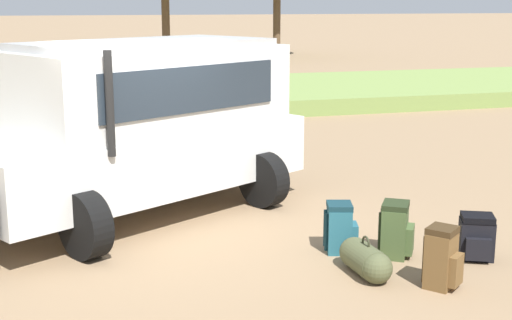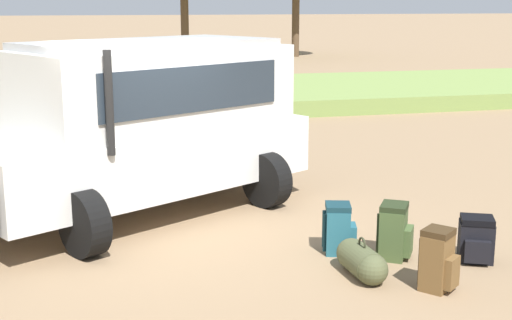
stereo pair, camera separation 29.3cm
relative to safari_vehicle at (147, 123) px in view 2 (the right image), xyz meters
The scene contains 8 objects.
ground_plane 1.50m from the safari_vehicle, 96.41° to the right, with size 320.00×320.00×0.00m, color #8C7051.
grass_bank 11.09m from the safari_vehicle, 90.43° to the left, with size 120.00×7.00×0.44m.
safari_vehicle is the anchor object (origin of this frame).
backpack_beside_front_wheel 4.56m from the safari_vehicle, 54.18° to the right, with size 0.43×0.44×0.66m.
backpack_cluster_center 4.67m from the safari_vehicle, 40.58° to the right, with size 0.48×0.50×0.53m.
backpack_near_rear_wheel 3.80m from the safari_vehicle, 45.31° to the right, with size 0.49×0.49×0.66m.
backpack_outermost 3.21m from the safari_vehicle, 48.48° to the right, with size 0.45×0.42×0.60m.
duffel_bag_low_black_case 3.82m from the safari_vehicle, 57.00° to the right, with size 0.37×0.88×0.45m.
Camera 2 is at (-0.90, -9.18, 2.96)m, focal length 50.00 mm.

